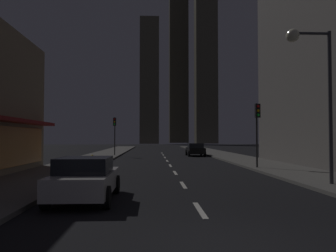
% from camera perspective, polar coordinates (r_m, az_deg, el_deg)
% --- Properties ---
extents(ground_plane, '(78.00, 136.00, 0.10)m').
position_cam_1_polar(ground_plane, '(38.77, -0.68, -5.12)').
color(ground_plane, black).
extents(sidewalk_right, '(4.00, 76.00, 0.15)m').
position_cam_1_polar(sidewalk_right, '(39.63, 9.53, -4.84)').
color(sidewalk_right, '#605E59').
rests_on(sidewalk_right, ground).
extents(sidewalk_left, '(4.00, 76.00, 0.15)m').
position_cam_1_polar(sidewalk_left, '(39.14, -11.01, -4.87)').
color(sidewalk_left, '#605E59').
rests_on(sidewalk_left, ground).
extents(lane_marking_center, '(0.16, 43.80, 0.01)m').
position_cam_1_polar(lane_marking_center, '(25.61, 0.39, -6.63)').
color(lane_marking_center, silver).
rests_on(lane_marking_center, ground).
extents(skyscraper_distant_tall, '(6.53, 6.78, 43.53)m').
position_cam_1_polar(skyscraper_distant_tall, '(119.93, -3.12, 7.50)').
color(skyscraper_distant_tall, brown).
rests_on(skyscraper_distant_tall, ground).
extents(skyscraper_distant_mid, '(7.61, 6.50, 77.85)m').
position_cam_1_polar(skyscraper_distant_mid, '(144.54, 1.77, 12.82)').
color(skyscraper_distant_mid, '#3F3C2F').
rests_on(skyscraper_distant_mid, ground).
extents(skyscraper_distant_short, '(7.78, 6.30, 78.21)m').
position_cam_1_polar(skyscraper_distant_short, '(129.19, 6.31, 14.71)').
color(skyscraper_distant_short, '#54503F').
rests_on(skyscraper_distant_short, ground).
extents(car_parked_near, '(1.98, 4.24, 1.45)m').
position_cam_1_polar(car_parked_near, '(11.81, -13.63, -8.49)').
color(car_parked_near, silver).
rests_on(car_parked_near, ground).
extents(car_parked_far, '(1.98, 4.24, 1.45)m').
position_cam_1_polar(car_parked_far, '(39.27, 4.58, -3.92)').
color(car_parked_far, black).
rests_on(car_parked_far, ground).
extents(fire_hydrant_far_left, '(0.42, 0.30, 0.65)m').
position_cam_1_polar(fire_hydrant_far_left, '(26.58, -12.55, -5.44)').
color(fire_hydrant_far_left, gold).
rests_on(fire_hydrant_far_left, sidewalk_left).
extents(traffic_light_near_right, '(0.32, 0.48, 4.20)m').
position_cam_1_polar(traffic_light_near_right, '(23.04, 14.68, 0.84)').
color(traffic_light_near_right, '#2D2D2D').
rests_on(traffic_light_near_right, sidewalk_right).
extents(traffic_light_far_left, '(0.32, 0.48, 4.20)m').
position_cam_1_polar(traffic_light_far_left, '(38.32, -8.89, -0.28)').
color(traffic_light_far_left, '#2D2D2D').
rests_on(traffic_light_far_left, sidewalk_left).
extents(street_lamp_right, '(1.96, 0.56, 6.58)m').
position_cam_1_polar(street_lamp_right, '(15.95, 22.74, 8.93)').
color(street_lamp_right, '#38383D').
rests_on(street_lamp_right, sidewalk_right).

